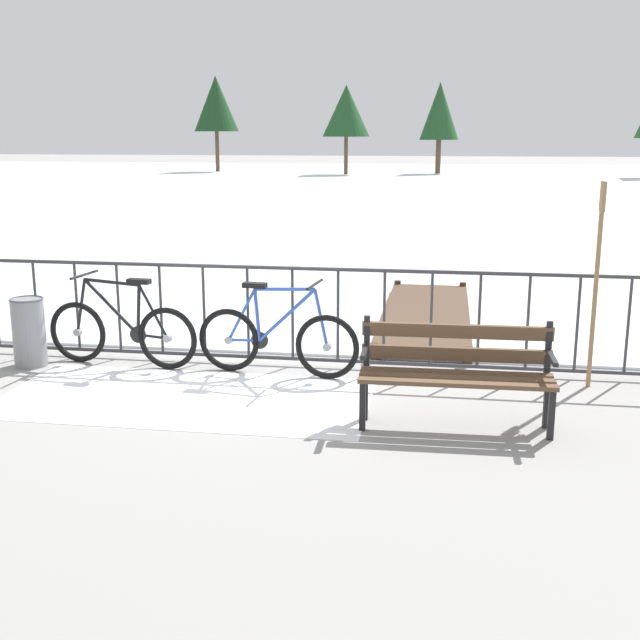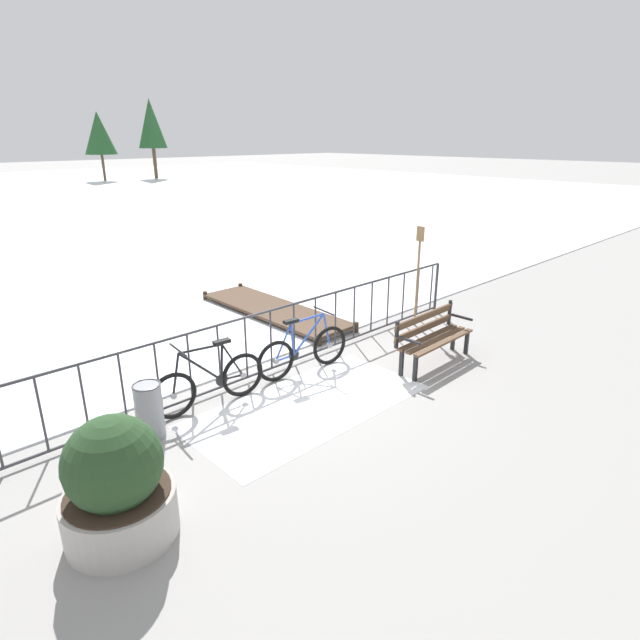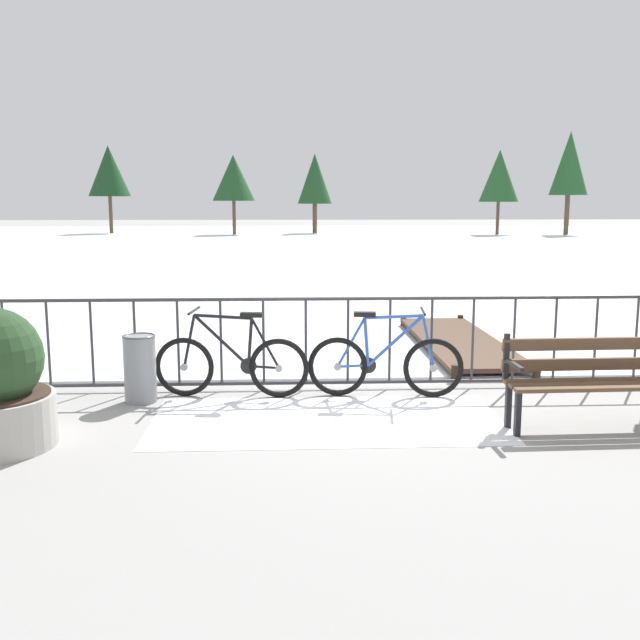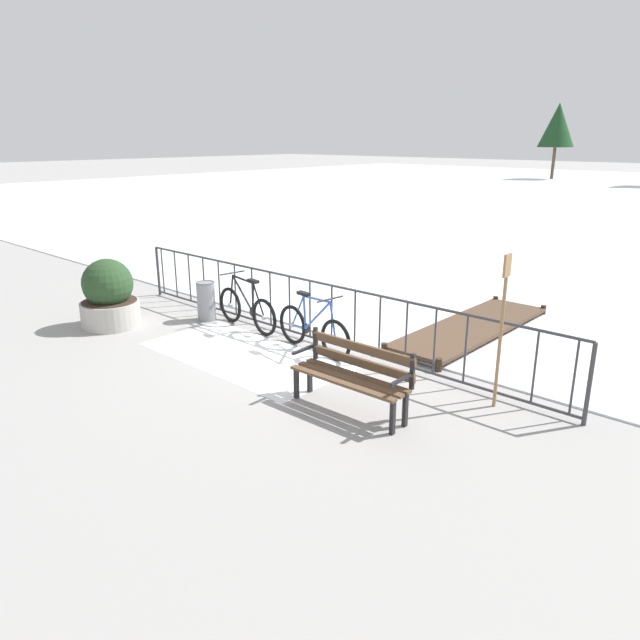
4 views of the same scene
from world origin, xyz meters
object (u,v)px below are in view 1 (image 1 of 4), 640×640
object	(u,v)px
park_bench	(456,367)
oar_upright	(597,271)
bicycle_second	(122,332)
trash_bin	(29,331)
bicycle_near_railing	(277,340)

from	to	relation	value
park_bench	oar_upright	size ratio (longest dim) A/B	0.81
bicycle_second	park_bench	bearing A→B (deg)	-19.84
bicycle_second	park_bench	distance (m)	3.69
bicycle_second	oar_upright	world-z (taller)	oar_upright
oar_upright	trash_bin	bearing A→B (deg)	-178.18
bicycle_second	bicycle_near_railing	bearing A→B (deg)	-2.44
park_bench	trash_bin	xyz separation A→B (m)	(-4.43, 1.09, -0.14)
park_bench	trash_bin	bearing A→B (deg)	166.16
park_bench	oar_upright	world-z (taller)	oar_upright
oar_upright	bicycle_near_railing	bearing A→B (deg)	-178.23
park_bench	bicycle_second	bearing A→B (deg)	160.16
park_bench	trash_bin	size ratio (longest dim) A/B	2.20
bicycle_near_railing	trash_bin	distance (m)	2.65
bicycle_second	oar_upright	bearing A→B (deg)	0.28
bicycle_near_railing	park_bench	bearing A→B (deg)	-33.49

